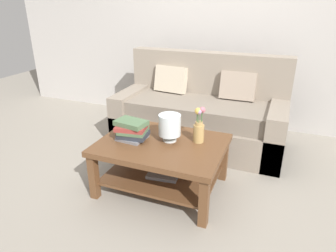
{
  "coord_description": "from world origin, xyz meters",
  "views": [
    {
      "loc": [
        0.94,
        -2.48,
        1.65
      ],
      "look_at": [
        -0.01,
        -0.11,
        0.57
      ],
      "focal_mm": 32.29,
      "sensor_mm": 36.0,
      "label": 1
    }
  ],
  "objects_px": {
    "flower_pitcher": "(199,127)",
    "coffee_table": "(162,155)",
    "book_stack_main": "(132,130)",
    "glass_hurricane_vase": "(170,126)",
    "couch": "(201,114)"
  },
  "relations": [
    {
      "from": "coffee_table",
      "to": "flower_pitcher",
      "type": "height_order",
      "value": "flower_pitcher"
    },
    {
      "from": "flower_pitcher",
      "to": "coffee_table",
      "type": "bearing_deg",
      "value": -154.92
    },
    {
      "from": "coffee_table",
      "to": "glass_hurricane_vase",
      "type": "height_order",
      "value": "glass_hurricane_vase"
    },
    {
      "from": "couch",
      "to": "coffee_table",
      "type": "height_order",
      "value": "couch"
    },
    {
      "from": "couch",
      "to": "coffee_table",
      "type": "bearing_deg",
      "value": -92.52
    },
    {
      "from": "book_stack_main",
      "to": "glass_hurricane_vase",
      "type": "bearing_deg",
      "value": 15.46
    },
    {
      "from": "flower_pitcher",
      "to": "glass_hurricane_vase",
      "type": "bearing_deg",
      "value": -163.19
    },
    {
      "from": "book_stack_main",
      "to": "flower_pitcher",
      "type": "xyz_separation_m",
      "value": [
        0.57,
        0.17,
        0.06
      ]
    },
    {
      "from": "coffee_table",
      "to": "glass_hurricane_vase",
      "type": "relative_size",
      "value": 4.49
    },
    {
      "from": "glass_hurricane_vase",
      "to": "flower_pitcher",
      "type": "relative_size",
      "value": 0.75
    },
    {
      "from": "coffee_table",
      "to": "glass_hurricane_vase",
      "type": "xyz_separation_m",
      "value": [
        0.05,
        0.06,
        0.28
      ]
    },
    {
      "from": "couch",
      "to": "book_stack_main",
      "type": "bearing_deg",
      "value": -106.25
    },
    {
      "from": "couch",
      "to": "coffee_table",
      "type": "distance_m",
      "value": 1.09
    },
    {
      "from": "flower_pitcher",
      "to": "book_stack_main",
      "type": "bearing_deg",
      "value": -163.96
    },
    {
      "from": "book_stack_main",
      "to": "glass_hurricane_vase",
      "type": "xyz_separation_m",
      "value": [
        0.33,
        0.09,
        0.06
      ]
    }
  ]
}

